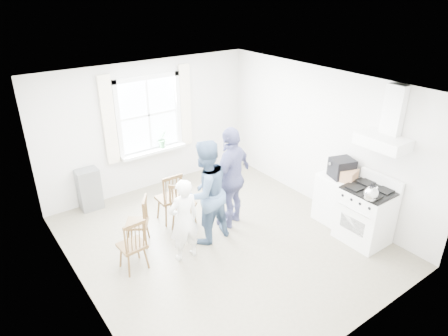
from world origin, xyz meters
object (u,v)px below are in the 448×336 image
(person_mid, at_px, (205,192))
(person_right, at_px, (232,177))
(windsor_chair_b, at_px, (171,193))
(windsor_chair_c, at_px, (142,216))
(gas_stove, at_px, (365,215))
(stereo_stack, at_px, (342,168))
(person_left, at_px, (184,220))
(low_cabinet, at_px, (334,198))
(windsor_chair_a, at_px, (134,241))

(person_mid, distance_m, person_right, 0.65)
(windsor_chair_b, bearing_deg, windsor_chair_c, -157.58)
(gas_stove, bearing_deg, stereo_stack, 83.14)
(person_left, bearing_deg, person_right, -159.86)
(windsor_chair_b, bearing_deg, person_right, -37.33)
(stereo_stack, height_order, person_mid, person_mid)
(windsor_chair_c, height_order, person_mid, person_mid)
(stereo_stack, relative_size, person_right, 0.25)
(person_left, bearing_deg, windsor_chair_c, -59.86)
(stereo_stack, distance_m, windsor_chair_b, 2.96)
(windsor_chair_b, bearing_deg, person_mid, -75.68)
(low_cabinet, relative_size, person_right, 0.50)
(stereo_stack, distance_m, person_left, 2.83)
(windsor_chair_b, distance_m, windsor_chair_c, 0.77)
(stereo_stack, height_order, windsor_chair_a, stereo_stack)
(person_left, relative_size, person_mid, 0.77)
(stereo_stack, relative_size, windsor_chair_c, 0.53)
(windsor_chair_c, bearing_deg, stereo_stack, -24.70)
(gas_stove, height_order, stereo_stack, stereo_stack)
(windsor_chair_a, xyz_separation_m, person_mid, (1.30, 0.08, 0.35))
(stereo_stack, bearing_deg, windsor_chair_b, 144.24)
(person_left, bearing_deg, windsor_chair_a, -8.20)
(windsor_chair_b, height_order, person_mid, person_mid)
(gas_stove, height_order, low_cabinet, gas_stove)
(windsor_chair_c, height_order, person_right, person_right)
(gas_stove, bearing_deg, person_right, 130.60)
(gas_stove, distance_m, stereo_stack, 0.86)
(windsor_chair_c, distance_m, person_left, 0.81)
(low_cabinet, distance_m, windsor_chair_a, 3.55)
(gas_stove, distance_m, windsor_chair_c, 3.63)
(windsor_chair_a, height_order, person_right, person_right)
(windsor_chair_c, bearing_deg, gas_stove, -34.29)
(windsor_chair_b, height_order, windsor_chair_c, windsor_chair_b)
(person_left, distance_m, person_right, 1.25)
(gas_stove, distance_m, person_mid, 2.64)
(low_cabinet, bearing_deg, windsor_chair_a, 167.20)
(windsor_chair_c, distance_m, person_mid, 1.09)
(person_mid, xyz_separation_m, person_right, (0.64, 0.14, 0.02))
(windsor_chair_c, relative_size, person_right, 0.48)
(gas_stove, relative_size, stereo_stack, 2.47)
(gas_stove, relative_size, low_cabinet, 1.24)
(windsor_chair_b, distance_m, person_left, 1.06)
(low_cabinet, bearing_deg, windsor_chair_c, 156.32)
(person_left, bearing_deg, stereo_stack, 168.41)
(person_left, xyz_separation_m, person_mid, (0.54, 0.23, 0.20))
(windsor_chair_a, distance_m, windsor_chair_c, 0.68)
(stereo_stack, bearing_deg, low_cabinet, 95.31)
(windsor_chair_b, xyz_separation_m, person_right, (0.84, -0.64, 0.32))
(windsor_chair_b, relative_size, windsor_chair_c, 1.11)
(low_cabinet, height_order, windsor_chair_a, low_cabinet)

